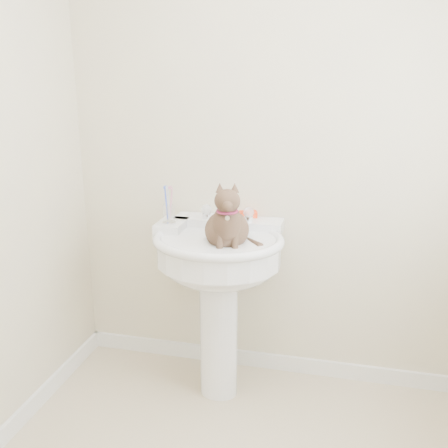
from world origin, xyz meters
The scene contains 7 objects.
wall_back centered at (0.00, 1.10, 1.25)m, with size 2.20×0.00×2.50m, color beige, non-canonical shape.
baseboard_back centered at (0.00, 1.09, 0.04)m, with size 2.20×0.02×0.09m, color white.
pedestal_sink centered at (-0.24, 0.81, 0.71)m, with size 0.65×0.64×0.90m.
faucet centered at (-0.24, 0.97, 0.94)m, with size 0.28×0.12×0.14m.
soap_bar centered at (-0.14, 1.06, 0.91)m, with size 0.09×0.06×0.03m, color #F73D13.
toothbrush_cup centered at (-0.50, 0.86, 0.95)m, with size 0.07×0.07×0.18m.
cat centered at (-0.18, 0.74, 0.94)m, with size 0.23×0.29×0.42m.
Camera 1 is at (0.32, -1.41, 1.60)m, focal length 40.00 mm.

